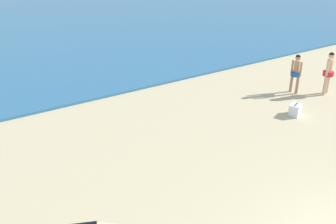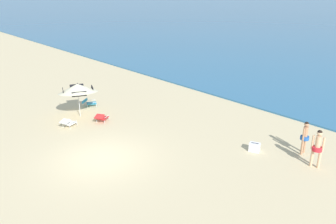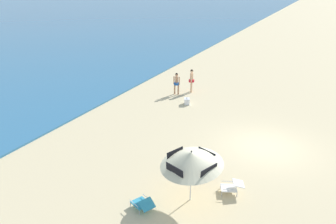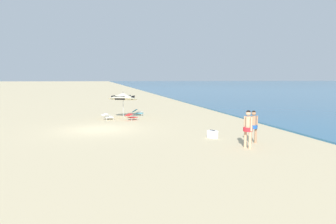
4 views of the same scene
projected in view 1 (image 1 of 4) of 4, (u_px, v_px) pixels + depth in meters
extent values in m
cylinder|color=#D8A87F|center=(328.00, 83.00, 15.53)|extent=(0.12, 0.12, 0.84)
cylinder|color=#D8A87F|center=(325.00, 85.00, 15.32)|extent=(0.12, 0.12, 0.84)
cylinder|color=red|center=(328.00, 73.00, 15.24)|extent=(0.42, 0.42, 0.17)
cylinder|color=#D8A87F|center=(330.00, 67.00, 15.12)|extent=(0.23, 0.23, 0.59)
cylinder|color=#D8A87F|center=(331.00, 66.00, 15.27)|extent=(0.09, 0.09, 0.63)
cylinder|color=#D8A87F|center=(327.00, 68.00, 14.99)|extent=(0.09, 0.09, 0.63)
sphere|color=#D8A87F|center=(332.00, 56.00, 14.93)|extent=(0.23, 0.23, 0.23)
sphere|color=black|center=(332.00, 55.00, 14.92)|extent=(0.21, 0.21, 0.21)
cylinder|color=tan|center=(291.00, 83.00, 15.65)|extent=(0.11, 0.11, 0.78)
cylinder|color=tan|center=(297.00, 85.00, 15.46)|extent=(0.11, 0.11, 0.78)
cylinder|color=#1E51A3|center=(296.00, 74.00, 15.38)|extent=(0.39, 0.39, 0.16)
cylinder|color=tan|center=(297.00, 68.00, 15.28)|extent=(0.21, 0.21, 0.55)
cylinder|color=tan|center=(292.00, 67.00, 15.42)|extent=(0.08, 0.08, 0.58)
cylinder|color=tan|center=(301.00, 69.00, 15.15)|extent=(0.08, 0.08, 0.58)
sphere|color=tan|center=(298.00, 58.00, 15.10)|extent=(0.21, 0.21, 0.21)
sphere|color=black|center=(298.00, 57.00, 15.09)|extent=(0.19, 0.19, 0.19)
cube|color=white|center=(295.00, 111.00, 13.74)|extent=(0.57, 0.50, 0.32)
cube|color=white|center=(296.00, 106.00, 13.65)|extent=(0.59, 0.51, 0.08)
cylinder|color=black|center=(296.00, 104.00, 13.63)|extent=(0.32, 0.15, 0.02)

